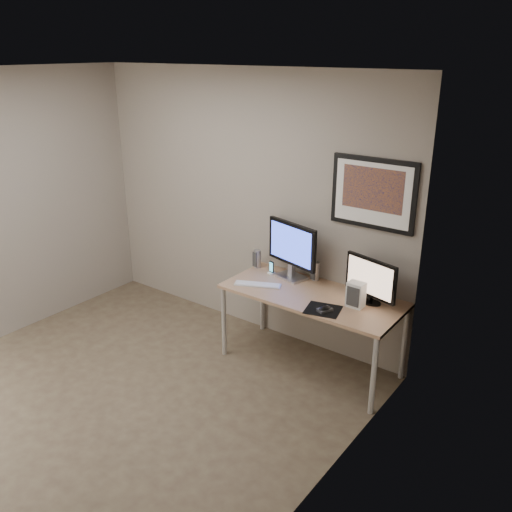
% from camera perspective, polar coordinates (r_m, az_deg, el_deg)
% --- Properties ---
extents(floor, '(3.60, 3.60, 0.00)m').
position_cam_1_polar(floor, '(4.84, -13.71, -14.25)').
color(floor, '#48392D').
rests_on(floor, ground).
extents(room, '(3.60, 3.60, 3.60)m').
position_cam_1_polar(room, '(4.41, -11.12, 6.14)').
color(room, white).
rests_on(room, ground).
extents(desk, '(1.60, 0.70, 0.73)m').
position_cam_1_polar(desk, '(4.82, 5.90, -4.69)').
color(desk, '#8F6545').
rests_on(desk, floor).
extents(framed_art, '(0.75, 0.04, 0.60)m').
position_cam_1_polar(framed_art, '(4.62, 12.23, 6.46)').
color(framed_art, black).
rests_on(framed_art, room).
extents(monitor_large, '(0.58, 0.25, 0.54)m').
position_cam_1_polar(monitor_large, '(4.99, 3.80, 0.84)').
color(monitor_large, '#B1B1B6').
rests_on(monitor_large, desk).
extents(monitor_tv, '(0.50, 0.17, 0.40)m').
position_cam_1_polar(monitor_tv, '(4.62, 11.96, -2.46)').
color(monitor_tv, black).
rests_on(monitor_tv, desk).
extents(speaker_left, '(0.08, 0.08, 0.18)m').
position_cam_1_polar(speaker_left, '(5.30, 0.15, -0.28)').
color(speaker_left, '#B1B1B6').
rests_on(speaker_left, desk).
extents(speaker_right, '(0.08, 0.08, 0.18)m').
position_cam_1_polar(speaker_right, '(5.04, 6.28, -1.59)').
color(speaker_right, '#B1B1B6').
rests_on(speaker_right, desk).
extents(phone_dock, '(0.07, 0.07, 0.13)m').
position_cam_1_polar(phone_dock, '(5.16, 1.65, -1.22)').
color(phone_dock, black).
rests_on(phone_dock, desk).
extents(keyboard, '(0.43, 0.28, 0.01)m').
position_cam_1_polar(keyboard, '(4.93, 0.16, -3.01)').
color(keyboard, silver).
rests_on(keyboard, desk).
extents(mousepad, '(0.34, 0.31, 0.00)m').
position_cam_1_polar(mousepad, '(4.52, 7.07, -5.63)').
color(mousepad, black).
rests_on(mousepad, desk).
extents(mouse, '(0.11, 0.14, 0.04)m').
position_cam_1_polar(mouse, '(4.49, 7.24, -5.54)').
color(mouse, black).
rests_on(mouse, mousepad).
extents(fan_unit, '(0.14, 0.11, 0.22)m').
position_cam_1_polar(fan_unit, '(4.58, 10.47, -4.02)').
color(fan_unit, silver).
rests_on(fan_unit, desk).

